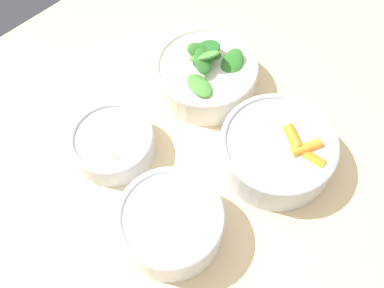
{
  "coord_description": "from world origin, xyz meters",
  "views": [
    {
      "loc": [
        0.14,
        0.22,
        1.36
      ],
      "look_at": [
        -0.11,
        -0.02,
        0.77
      ],
      "focal_mm": 40.0,
      "sensor_mm": 36.0,
      "label": 1
    }
  ],
  "objects_px": {
    "bowl_greens": "(206,73)",
    "bowl_cookies": "(113,143)",
    "bowl_beans_hotdog": "(171,224)",
    "bowl_carrots": "(278,150)"
  },
  "relations": [
    {
      "from": "bowl_carrots",
      "to": "bowl_cookies",
      "type": "height_order",
      "value": "bowl_carrots"
    },
    {
      "from": "bowl_cookies",
      "to": "bowl_greens",
      "type": "bearing_deg",
      "value": 176.62
    },
    {
      "from": "bowl_carrots",
      "to": "bowl_beans_hotdog",
      "type": "height_order",
      "value": "same"
    },
    {
      "from": "bowl_greens",
      "to": "bowl_cookies",
      "type": "height_order",
      "value": "bowl_greens"
    },
    {
      "from": "bowl_carrots",
      "to": "bowl_greens",
      "type": "distance_m",
      "value": 0.19
    },
    {
      "from": "bowl_beans_hotdog",
      "to": "bowl_cookies",
      "type": "distance_m",
      "value": 0.17
    },
    {
      "from": "bowl_greens",
      "to": "bowl_cookies",
      "type": "xyz_separation_m",
      "value": [
        0.21,
        -0.01,
        -0.01
      ]
    },
    {
      "from": "bowl_carrots",
      "to": "bowl_beans_hotdog",
      "type": "distance_m",
      "value": 0.2
    },
    {
      "from": "bowl_cookies",
      "to": "bowl_carrots",
      "type": "bearing_deg",
      "value": 130.6
    },
    {
      "from": "bowl_beans_hotdog",
      "to": "bowl_cookies",
      "type": "xyz_separation_m",
      "value": [
        -0.03,
        -0.17,
        -0.01
      ]
    }
  ]
}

